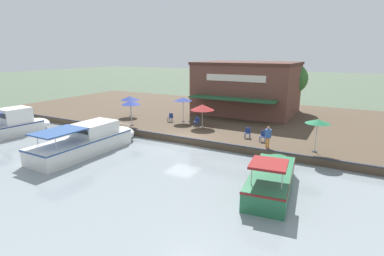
{
  "coord_description": "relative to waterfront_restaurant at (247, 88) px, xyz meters",
  "views": [
    {
      "loc": [
        20.94,
        12.31,
        7.62
      ],
      "look_at": [
        -1.0,
        0.38,
        1.3
      ],
      "focal_mm": 28.0,
      "sensor_mm": 36.0,
      "label": 1
    }
  ],
  "objects": [
    {
      "name": "waterfront_restaurant",
      "position": [
        0.0,
        0.0,
        0.0
      ],
      "size": [
        10.13,
        11.21,
        5.97
      ],
      "color": "brown",
      "rests_on": "quay_deck"
    },
    {
      "name": "patio_umbrella_mid_patio_left",
      "position": [
        8.29,
        -10.84,
        -0.95
      ],
      "size": [
        2.06,
        2.06,
        2.29
      ],
      "color": "#B7B7B7",
      "rests_on": "quay_deck"
    },
    {
      "name": "ground_plane",
      "position": [
        13.33,
        -1.08,
        -3.59
      ],
      "size": [
        220.0,
        220.0,
        0.0
      ],
      "primitive_type": "plane",
      "color": "#4C5B47"
    },
    {
      "name": "quay_deck",
      "position": [
        2.33,
        -1.08,
        -3.29
      ],
      "size": [
        22.0,
        56.0,
        0.6
      ],
      "primitive_type": "cube",
      "color": "#4C3D2D",
      "rests_on": "ground"
    },
    {
      "name": "quay_edge_fender",
      "position": [
        13.23,
        -1.08,
        -2.94
      ],
      "size": [
        0.2,
        50.4,
        0.1
      ],
      "primitive_type": "cube",
      "color": "#2D2D33",
      "rests_on": "quay_deck"
    },
    {
      "name": "tree_upstream_bank",
      "position": [
        -3.64,
        4.3,
        0.84
      ],
      "size": [
        3.82,
        3.64,
        5.75
      ],
      "color": "brown",
      "rests_on": "quay_deck"
    },
    {
      "name": "motorboat_outer_channel",
      "position": [
        18.32,
        -16.66,
        -2.63
      ],
      "size": [
        7.64,
        3.28,
        2.49
      ],
      "color": "white",
      "rests_on": "river_water"
    },
    {
      "name": "cafe_chair_facing_river",
      "position": [
        10.59,
        3.71,
        -2.51
      ],
      "size": [
        0.51,
        0.51,
        0.85
      ],
      "color": "navy",
      "rests_on": "quay_deck"
    },
    {
      "name": "motorboat_nearest_quay",
      "position": [
        17.97,
        7.65,
        -2.88
      ],
      "size": [
        7.27,
        2.86,
        2.16
      ],
      "color": "#287047",
      "rests_on": "river_water"
    },
    {
      "name": "patio_umbrella_back_row",
      "position": [
        9.03,
        -1.37,
        -1.05
      ],
      "size": [
        2.26,
        2.26,
        2.24
      ],
      "color": "#B7B7B7",
      "rests_on": "quay_deck"
    },
    {
      "name": "motorboat_second_along",
      "position": [
        18.18,
        -6.55,
        -2.68
      ],
      "size": [
        9.41,
        3.01,
        2.23
      ],
      "color": "white",
      "rests_on": "river_water"
    },
    {
      "name": "patio_umbrella_by_entrance",
      "position": [
        11.82,
        9.19,
        -0.74
      ],
      "size": [
        1.71,
        1.71,
        2.46
      ],
      "color": "#B7B7B7",
      "rests_on": "quay_deck"
    },
    {
      "name": "patio_umbrella_near_quay_edge",
      "position": [
        7.78,
        -4.22,
        -0.66
      ],
      "size": [
        1.85,
        1.85,
        2.55
      ],
      "color": "#B7B7B7",
      "rests_on": "quay_deck"
    },
    {
      "name": "cafe_chair_back_row_seat",
      "position": [
        8.91,
        -2.03,
        -2.51
      ],
      "size": [
        0.45,
        0.45,
        0.85
      ],
      "color": "navy",
      "rests_on": "quay_deck"
    },
    {
      "name": "cafe_chair_far_corner_seat",
      "position": [
        8.5,
        -5.34,
        -2.51
      ],
      "size": [
        0.49,
        0.49,
        0.85
      ],
      "color": "navy",
      "rests_on": "quay_deck"
    },
    {
      "name": "cafe_chair_mid_patio",
      "position": [
        11.03,
        5.16,
        -2.51
      ],
      "size": [
        0.45,
        0.45,
        0.85
      ],
      "color": "navy",
      "rests_on": "quay_deck"
    },
    {
      "name": "person_mid_patio",
      "position": [
        12.55,
        5.92,
        -1.94
      ],
      "size": [
        0.47,
        0.47,
        1.67
      ],
      "color": "orange",
      "rests_on": "quay_deck"
    },
    {
      "name": "patio_umbrella_mid_patio_right",
      "position": [
        11.71,
        -7.84,
        -0.72
      ],
      "size": [
        1.89,
        1.89,
        2.52
      ],
      "color": "#B7B7B7",
      "rests_on": "quay_deck"
    }
  ]
}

